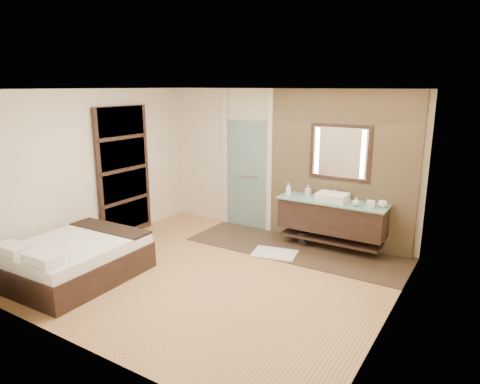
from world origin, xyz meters
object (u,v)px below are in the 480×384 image
Objects in this scene: vanity at (332,217)px; waste_bin at (303,238)px; mirror_unit at (340,153)px; bed at (75,259)px.

vanity is 0.67m from waste_bin.
mirror_unit is at bearing 32.90° from waste_bin.
bed is at bearing -127.12° from waste_bin.
vanity is 1.10m from mirror_unit.
waste_bin is (-0.47, -0.31, -1.53)m from mirror_unit.
mirror_unit is at bearing 48.69° from bed.
vanity is at bearing 46.57° from bed.
vanity reaches higher than bed.
bed is at bearing -129.69° from mirror_unit.
vanity is at bearing -90.00° from mirror_unit.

